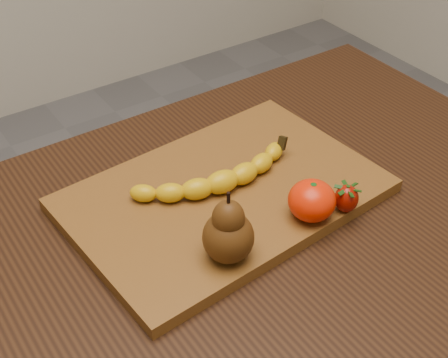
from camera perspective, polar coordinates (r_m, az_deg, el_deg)
table at (r=0.97m, az=3.03°, el=-8.11°), size 1.00×0.70×0.76m
cutting_board at (r=0.93m, az=0.00°, el=-1.46°), size 0.47×0.33×0.02m
banana at (r=0.91m, az=-0.17°, el=-0.26°), size 0.22×0.08×0.03m
pear at (r=0.78m, az=0.40°, el=-4.33°), size 0.07×0.07×0.10m
mandarin at (r=0.87m, az=8.04°, el=-1.96°), size 0.08×0.08×0.06m
strawberry at (r=0.89m, az=11.14°, el=-1.68°), size 0.04×0.04×0.04m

